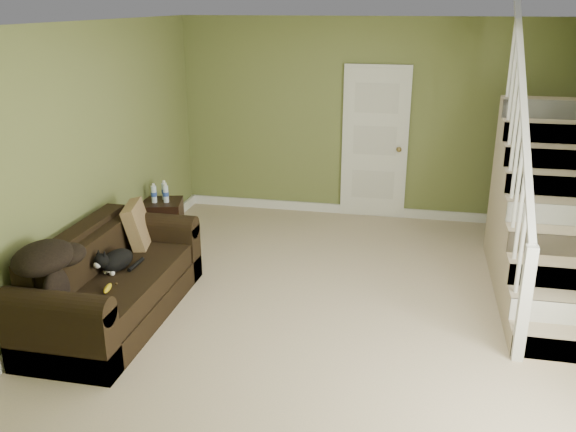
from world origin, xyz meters
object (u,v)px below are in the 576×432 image
at_px(side_table, 163,222).
at_px(cat, 116,261).
at_px(banana, 108,288).
at_px(sofa, 111,286).

distance_m(side_table, cat, 1.80).
xyz_separation_m(cat, banana, (0.12, -0.39, -0.08)).
bearing_deg(cat, side_table, 116.31).
xyz_separation_m(sofa, banana, (0.16, -0.34, 0.16)).
height_order(side_table, banana, side_table).
distance_m(cat, banana, 0.41).
relative_size(sofa, side_table, 2.72).
xyz_separation_m(sofa, cat, (0.04, 0.04, 0.23)).
bearing_deg(side_table, banana, -79.13).
bearing_deg(cat, banana, -56.62).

